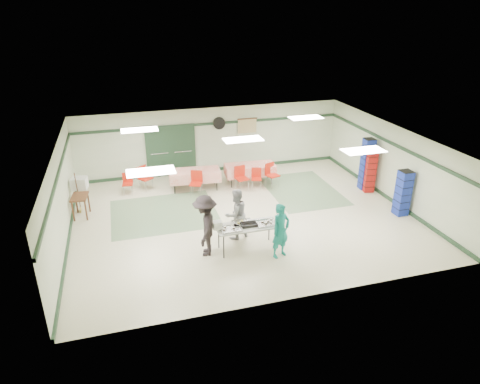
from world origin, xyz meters
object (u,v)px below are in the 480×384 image
object	(u,v)px
chair_d	(196,180)
chair_loose_a	(144,176)
crate_stack_blue_b	(403,193)
printer_table	(80,199)
volunteer_grey	(236,214)
volunteer_dark	(205,226)
crate_stack_red	(370,171)
dining_table_b	(195,175)
office_printer	(79,183)
chair_a	(256,176)
chair_loose_b	(128,181)
broom	(78,191)
dining_table_a	(250,169)
volunteer_teal	(281,231)
chair_c	(271,172)
chair_b	(241,175)
crate_stack_blue_a	(367,164)
serving_table	(247,227)

from	to	relation	value
chair_d	chair_loose_a	distance (m)	2.10
crate_stack_blue_b	printer_table	bearing A→B (deg)	164.68
volunteer_grey	volunteer_dark	xyz separation A→B (m)	(-1.07, -0.65, 0.11)
crate_stack_red	crate_stack_blue_b	bearing A→B (deg)	-90.00
dining_table_b	crate_stack_blue_b	world-z (taller)	crate_stack_blue_b
chair_d	office_printer	xyz separation A→B (m)	(-4.01, -0.02, 0.37)
chair_loose_a	printer_table	size ratio (longest dim) A/B	1.13
chair_loose_a	chair_a	bearing A→B (deg)	-51.07
chair_loose_b	broom	world-z (taller)	broom
crate_stack_red	dining_table_a	bearing A→B (deg)	153.24
volunteer_teal	chair_d	size ratio (longest dim) A/B	1.71
chair_c	printer_table	world-z (taller)	chair_c
volunteer_grey	dining_table_b	xyz separation A→B (m)	(-0.50, 4.02, -0.22)
volunteer_dark	chair_c	distance (m)	5.37
chair_d	printer_table	distance (m)	4.07
volunteer_dark	crate_stack_red	size ratio (longest dim) A/B	1.08
chair_loose_b	crate_stack_blue_b	bearing A→B (deg)	-18.93
chair_loose_a	volunteer_dark	bearing A→B (deg)	-112.61
chair_d	chair_loose_b	xyz separation A→B (m)	(-2.43, 0.84, -0.09)
chair_b	office_printer	xyz separation A→B (m)	(-5.72, -0.02, 0.36)
chair_loose_b	crate_stack_blue_a	xyz separation A→B (m)	(8.72, -2.05, 0.51)
serving_table	chair_b	distance (m)	4.31
chair_loose_a	office_printer	bearing A→B (deg)	168.85
chair_a	office_printer	xyz separation A→B (m)	(-6.34, -0.01, 0.45)
chair_c	crate_stack_red	world-z (taller)	crate_stack_red
volunteer_teal	dining_table_a	xyz separation A→B (m)	(0.79, 5.36, -0.23)
dining_table_b	serving_table	bearing A→B (deg)	-77.61
chair_loose_b	crate_stack_blue_a	bearing A→B (deg)	-5.71
crate_stack_blue_a	broom	size ratio (longest dim) A/B	1.40
volunteer_teal	crate_stack_blue_b	bearing A→B (deg)	-5.03
volunteer_teal	chair_a	xyz separation A→B (m)	(0.87, 4.78, -0.30)
chair_loose_a	broom	xyz separation A→B (m)	(-2.27, -1.28, 0.17)
broom	chair_a	bearing A→B (deg)	-0.43
chair_c	broom	xyz separation A→B (m)	(-7.02, -0.24, 0.16)
dining_table_a	crate_stack_blue_a	world-z (taller)	crate_stack_blue_a
volunteer_teal	chair_c	size ratio (longest dim) A/B	1.69
chair_b	crate_stack_blue_a	xyz separation A→B (m)	(4.58, -1.21, 0.42)
volunteer_dark	dining_table_a	world-z (taller)	volunteer_dark
dining_table_a	chair_a	world-z (taller)	chair_a
crate_stack_blue_b	printer_table	world-z (taller)	crate_stack_blue_b
chair_b	chair_loose_b	world-z (taller)	chair_b
printer_table	broom	distance (m)	0.45
chair_a	serving_table	bearing A→B (deg)	-93.53
dining_table_b	crate_stack_red	xyz separation A→B (m)	(6.24, -2.04, 0.26)
printer_table	volunteer_grey	bearing A→B (deg)	-25.15
volunteer_teal	chair_a	bearing A→B (deg)	59.62
chair_a	broom	size ratio (longest dim) A/B	0.57
chair_b	printer_table	bearing A→B (deg)	175.22
volunteer_grey	crate_stack_red	size ratio (longest dim) A/B	0.95
chair_loose_b	office_printer	size ratio (longest dim) A/B	1.61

